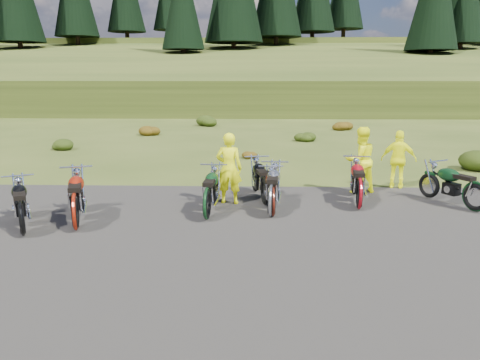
{
  "coord_description": "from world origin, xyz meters",
  "views": [
    {
      "loc": [
        -0.12,
        -10.01,
        3.35
      ],
      "look_at": [
        -0.46,
        1.02,
        0.89
      ],
      "focal_mm": 35.0,
      "sensor_mm": 36.0,
      "label": 1
    }
  ],
  "objects_px": {
    "motorcycle_0": "(24,237)",
    "motorcycle_3": "(271,217)",
    "person_middle": "(229,169)",
    "motorcycle_7": "(474,212)"
  },
  "relations": [
    {
      "from": "motorcycle_0",
      "to": "motorcycle_3",
      "type": "bearing_deg",
      "value": -101.15
    },
    {
      "from": "motorcycle_0",
      "to": "person_middle",
      "type": "height_order",
      "value": "person_middle"
    },
    {
      "from": "person_middle",
      "to": "motorcycle_0",
      "type": "bearing_deg",
      "value": 40.46
    },
    {
      "from": "motorcycle_7",
      "to": "person_middle",
      "type": "height_order",
      "value": "person_middle"
    },
    {
      "from": "motorcycle_7",
      "to": "motorcycle_3",
      "type": "bearing_deg",
      "value": 67.95
    },
    {
      "from": "motorcycle_3",
      "to": "motorcycle_7",
      "type": "height_order",
      "value": "motorcycle_3"
    },
    {
      "from": "motorcycle_3",
      "to": "person_middle",
      "type": "bearing_deg",
      "value": 48.34
    },
    {
      "from": "motorcycle_0",
      "to": "person_middle",
      "type": "relative_size",
      "value": 1.13
    },
    {
      "from": "motorcycle_0",
      "to": "person_middle",
      "type": "xyz_separation_m",
      "value": [
        4.25,
        2.74,
        0.95
      ]
    },
    {
      "from": "motorcycle_3",
      "to": "person_middle",
      "type": "distance_m",
      "value": 1.86
    }
  ]
}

